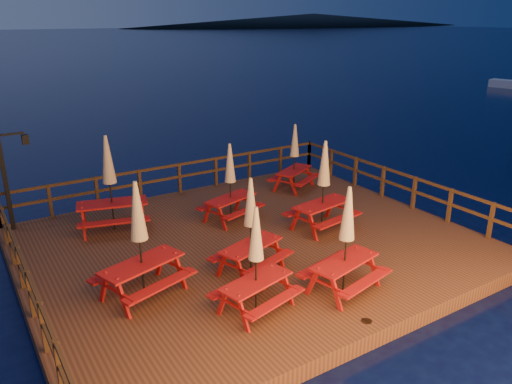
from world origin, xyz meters
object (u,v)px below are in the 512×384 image
lamp_post (10,171)px  picnic_table_1 (324,184)px  picnic_table_0 (294,156)px  picnic_table_2 (346,238)px

lamp_post → picnic_table_1: (7.68, -4.89, -0.40)m
picnic_table_1 → lamp_post: bearing=138.6°
lamp_post → picnic_table_1: 9.11m
picnic_table_0 → picnic_table_1: picnic_table_1 is taller
lamp_post → picnic_table_0: lamp_post is taller
picnic_table_0 → picnic_table_1: (-1.47, -3.40, 0.15)m
picnic_table_0 → picnic_table_1: bearing=-140.8°
picnic_table_2 → lamp_post: bearing=113.7°
lamp_post → picnic_table_0: bearing=-9.2°
picnic_table_1 → picnic_table_2: picnic_table_1 is taller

